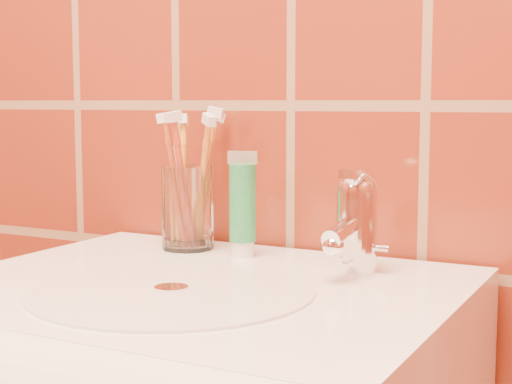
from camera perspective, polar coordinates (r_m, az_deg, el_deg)
The scene contains 9 objects.
glass_tumbler at distance 1.05m, azimuth -5.00°, elevation -1.15°, with size 0.07×0.07×0.11m, color white.
toothpaste_tube at distance 1.00m, azimuth -0.98°, elevation -1.13°, with size 0.04×0.03×0.14m.
faucet at distance 0.91m, azimuth 7.26°, elevation -1.88°, with size 0.05×0.11×0.12m.
toothbrush_0 at distance 1.03m, azimuth -3.99°, elevation 0.60°, with size 0.07×0.05×0.19m, color orange, non-canonical shape.
toothbrush_1 at distance 1.03m, azimuth -5.35°, elevation 0.71°, with size 0.03×0.05×0.19m, color #B83927, non-canonical shape.
toothbrush_2 at distance 1.05m, azimuth -3.89°, elevation 0.96°, with size 0.06×0.03×0.20m, color orange, non-canonical shape.
toothbrush_3 at distance 1.04m, azimuth -5.87°, elevation 0.72°, with size 0.05×0.03×0.19m, color #C75023, non-canonical shape.
toothbrush_4 at distance 1.07m, azimuth -4.07°, elevation 0.91°, with size 0.05×0.08×0.19m, color orange, non-canonical shape.
toothbrush_5 at distance 1.07m, azimuth -5.38°, elevation 0.77°, with size 0.04×0.06×0.19m, color orange, non-canonical shape.
Camera 1 is at (0.45, 0.24, 1.05)m, focal length 55.00 mm.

